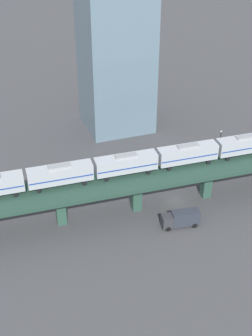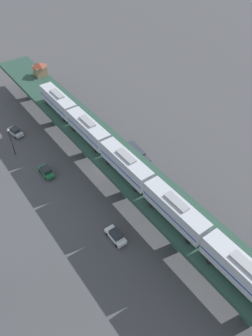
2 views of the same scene
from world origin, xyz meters
name	(u,v)px [view 1 (image 1 of 2)]	position (x,y,z in m)	size (l,w,h in m)	color
ground_plane	(176,201)	(0.00, 0.00, 0.00)	(400.00, 400.00, 0.00)	#424244
elevated_viaduct	(177,175)	(-0.01, -0.18, 6.56)	(12.11, 92.26, 7.64)	#244135
subway_train	(126,163)	(-1.81, -10.16, 10.18)	(5.35, 62.46, 4.45)	#ADB2BA
street_car_green	(183,166)	(-10.10, 6.31, 0.94)	(2.15, 4.50, 1.89)	#1E6638
street_car_white	(91,189)	(-8.40, -15.62, 0.94)	(2.06, 4.45, 1.89)	silver
street_car_silver	(251,155)	(-9.34, 23.31, 0.94)	(2.51, 4.64, 1.89)	#B7BABF
delivery_truck	(181,219)	(7.36, -2.33, 1.76)	(3.15, 7.43, 3.20)	#333338
street_lamp	(220,141)	(-12.57, 16.50, 4.11)	(0.44, 0.44, 6.94)	black
office_tower	(116,58)	(-36.04, -0.95, 18.00)	(16.00, 16.00, 36.00)	slate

